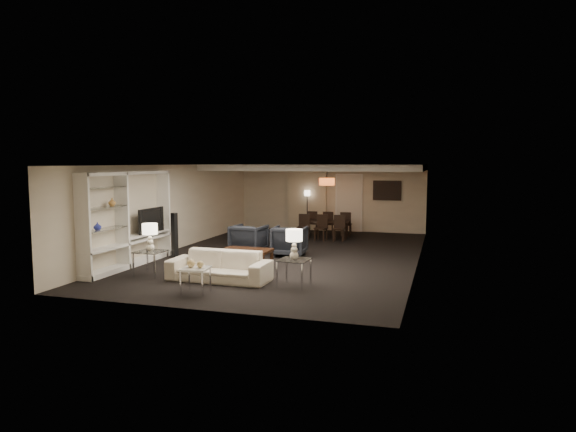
# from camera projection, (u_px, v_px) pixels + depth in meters

# --- Properties ---
(floor) EXTENTS (11.00, 11.00, 0.00)m
(floor) POSITION_uv_depth(u_px,v_px,m) (288.00, 255.00, 14.22)
(floor) COLOR black
(floor) RESTS_ON ground
(ceiling) EXTENTS (7.00, 11.00, 0.02)m
(ceiling) POSITION_uv_depth(u_px,v_px,m) (288.00, 165.00, 13.96)
(ceiling) COLOR silver
(ceiling) RESTS_ON ground
(wall_back) EXTENTS (7.00, 0.02, 2.50)m
(wall_back) POSITION_uv_depth(u_px,v_px,m) (331.00, 197.00, 19.32)
(wall_back) COLOR #C3B59D
(wall_back) RESTS_ON ground
(wall_front) EXTENTS (7.00, 0.02, 2.50)m
(wall_front) POSITION_uv_depth(u_px,v_px,m) (195.00, 239.00, 8.86)
(wall_front) COLOR #C3B59D
(wall_front) RESTS_ON ground
(wall_left) EXTENTS (0.02, 11.00, 2.50)m
(wall_left) POSITION_uv_depth(u_px,v_px,m) (175.00, 207.00, 15.11)
(wall_left) COLOR #C3B59D
(wall_left) RESTS_ON ground
(wall_right) EXTENTS (0.02, 11.00, 2.50)m
(wall_right) POSITION_uv_depth(u_px,v_px,m) (419.00, 214.00, 13.07)
(wall_right) COLOR #C3B59D
(wall_right) RESTS_ON ground
(ceiling_soffit) EXTENTS (7.00, 4.00, 0.20)m
(ceiling_soffit) POSITION_uv_depth(u_px,v_px,m) (318.00, 167.00, 17.30)
(ceiling_soffit) COLOR silver
(ceiling_soffit) RESTS_ON ceiling
(curtains) EXTENTS (1.50, 0.12, 2.40)m
(curtains) POSITION_uv_depth(u_px,v_px,m) (307.00, 198.00, 19.51)
(curtains) COLOR beige
(curtains) RESTS_ON wall_back
(door) EXTENTS (0.90, 0.05, 2.10)m
(door) POSITION_uv_depth(u_px,v_px,m) (349.00, 203.00, 19.11)
(door) COLOR silver
(door) RESTS_ON wall_back
(painting) EXTENTS (0.95, 0.04, 0.65)m
(painting) POSITION_uv_depth(u_px,v_px,m) (387.00, 190.00, 18.64)
(painting) COLOR #142D38
(painting) RESTS_ON wall_back
(media_unit) EXTENTS (0.38, 3.40, 2.35)m
(media_unit) POSITION_uv_depth(u_px,v_px,m) (128.00, 219.00, 12.59)
(media_unit) COLOR white
(media_unit) RESTS_ON wall_left
(pendant_light) EXTENTS (0.52, 0.52, 0.24)m
(pendant_light) POSITION_uv_depth(u_px,v_px,m) (327.00, 182.00, 17.26)
(pendant_light) COLOR #D8591E
(pendant_light) RESTS_ON ceiling_soffit
(sofa) EXTENTS (2.23, 0.89, 0.65)m
(sofa) POSITION_uv_depth(u_px,v_px,m) (219.00, 266.00, 11.16)
(sofa) COLOR beige
(sofa) RESTS_ON floor
(coffee_table) EXTENTS (1.24, 0.74, 0.44)m
(coffee_table) POSITION_uv_depth(u_px,v_px,m) (246.00, 258.00, 12.69)
(coffee_table) COLOR black
(coffee_table) RESTS_ON floor
(armchair_left) EXTENTS (0.94, 0.97, 0.82)m
(armchair_left) POSITION_uv_depth(u_px,v_px,m) (249.00, 239.00, 14.46)
(armchair_left) COLOR black
(armchair_left) RESTS_ON floor
(armchair_right) EXTENTS (0.93, 0.95, 0.82)m
(armchair_right) POSITION_uv_depth(u_px,v_px,m) (290.00, 241.00, 14.11)
(armchair_right) COLOR black
(armchair_right) RESTS_ON floor
(side_table_left) EXTENTS (0.62, 0.62, 0.57)m
(side_table_left) POSITION_uv_depth(u_px,v_px,m) (151.00, 263.00, 11.66)
(side_table_left) COLOR white
(side_table_left) RESTS_ON floor
(side_table_right) EXTENTS (0.65, 0.65, 0.57)m
(side_table_right) POSITION_uv_depth(u_px,v_px,m) (294.00, 273.00, 10.67)
(side_table_right) COLOR white
(side_table_right) RESTS_ON floor
(table_lamp_left) EXTENTS (0.38, 0.38, 0.63)m
(table_lamp_left) POSITION_uv_depth(u_px,v_px,m) (150.00, 237.00, 11.59)
(table_lamp_left) COLOR #F3E9CE
(table_lamp_left) RESTS_ON side_table_left
(table_lamp_right) EXTENTS (0.35, 0.35, 0.63)m
(table_lamp_right) POSITION_uv_depth(u_px,v_px,m) (294.00, 244.00, 10.60)
(table_lamp_right) COLOR beige
(table_lamp_right) RESTS_ON side_table_right
(marble_table) EXTENTS (0.56, 0.56, 0.51)m
(marble_table) POSITION_uv_depth(u_px,v_px,m) (196.00, 280.00, 10.12)
(marble_table) COLOR silver
(marble_table) RESTS_ON floor
(gold_gourd_a) EXTENTS (0.16, 0.16, 0.16)m
(gold_gourd_a) POSITION_uv_depth(u_px,v_px,m) (191.00, 263.00, 10.11)
(gold_gourd_a) COLOR tan
(gold_gourd_a) RESTS_ON marble_table
(gold_gourd_b) EXTENTS (0.14, 0.14, 0.14)m
(gold_gourd_b) POSITION_uv_depth(u_px,v_px,m) (200.00, 264.00, 10.06)
(gold_gourd_b) COLOR tan
(gold_gourd_b) RESTS_ON marble_table
(television) EXTENTS (1.11, 0.15, 0.64)m
(television) POSITION_uv_depth(u_px,v_px,m) (148.00, 220.00, 13.35)
(television) COLOR black
(television) RESTS_ON media_unit
(vase_blue) EXTENTS (0.17, 0.17, 0.18)m
(vase_blue) POSITION_uv_depth(u_px,v_px,m) (97.00, 226.00, 11.47)
(vase_blue) COLOR #242D9F
(vase_blue) RESTS_ON media_unit
(vase_amber) EXTENTS (0.17, 0.17, 0.18)m
(vase_amber) POSITION_uv_depth(u_px,v_px,m) (112.00, 202.00, 11.95)
(vase_amber) COLOR #C08540
(vase_amber) RESTS_ON media_unit
(floor_speaker) EXTENTS (0.16, 0.16, 1.22)m
(floor_speaker) POSITION_uv_depth(u_px,v_px,m) (175.00, 235.00, 13.80)
(floor_speaker) COLOR black
(floor_speaker) RESTS_ON floor
(dining_table) EXTENTS (1.73, 1.11, 0.57)m
(dining_table) POSITION_uv_depth(u_px,v_px,m) (325.00, 229.00, 17.55)
(dining_table) COLOR black
(dining_table) RESTS_ON floor
(chair_nl) EXTENTS (0.41, 0.41, 0.85)m
(chair_nl) POSITION_uv_depth(u_px,v_px,m) (303.00, 227.00, 17.09)
(chair_nl) COLOR black
(chair_nl) RESTS_ON floor
(chair_nm) EXTENTS (0.43, 0.43, 0.85)m
(chair_nm) POSITION_uv_depth(u_px,v_px,m) (321.00, 228.00, 16.91)
(chair_nm) COLOR black
(chair_nm) RESTS_ON floor
(chair_nr) EXTENTS (0.41, 0.41, 0.85)m
(chair_nr) POSITION_uv_depth(u_px,v_px,m) (339.00, 228.00, 16.74)
(chair_nr) COLOR black
(chair_nr) RESTS_ON floor
(chair_fl) EXTENTS (0.42, 0.42, 0.85)m
(chair_fl) POSITION_uv_depth(u_px,v_px,m) (313.00, 223.00, 18.32)
(chair_fl) COLOR black
(chair_fl) RESTS_ON floor
(chair_fm) EXTENTS (0.41, 0.41, 0.85)m
(chair_fm) POSITION_uv_depth(u_px,v_px,m) (329.00, 223.00, 18.15)
(chair_fm) COLOR black
(chair_fm) RESTS_ON floor
(chair_fr) EXTENTS (0.42, 0.42, 0.85)m
(chair_fr) POSITION_uv_depth(u_px,v_px,m) (346.00, 224.00, 17.97)
(chair_fr) COLOR black
(chair_fr) RESTS_ON floor
(floor_lamp) EXTENTS (0.25, 0.25, 1.52)m
(floor_lamp) POSITION_uv_depth(u_px,v_px,m) (307.00, 211.00, 19.33)
(floor_lamp) COLOR black
(floor_lamp) RESTS_ON floor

